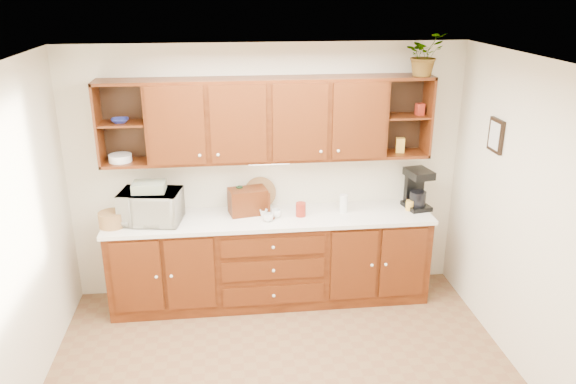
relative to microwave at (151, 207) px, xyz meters
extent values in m
plane|color=white|center=(1.16, -1.44, 1.50)|extent=(4.00, 4.00, 0.00)
plane|color=#EEE5C8|center=(1.16, 0.31, 0.20)|extent=(4.00, 0.00, 4.00)
plane|color=#EEE5C8|center=(-0.84, -1.44, 0.20)|extent=(0.00, 3.50, 3.50)
plane|color=#EEE5C8|center=(3.16, -1.44, 0.20)|extent=(0.00, 3.50, 3.50)
cube|color=#341305|center=(1.16, 0.01, -0.65)|extent=(3.20, 0.60, 0.90)
cube|color=white|center=(1.16, 0.00, -0.18)|extent=(3.24, 0.64, 0.04)
cube|color=#341305|center=(1.16, 0.15, 0.79)|extent=(2.30, 0.33, 0.80)
cube|color=black|center=(-0.22, 0.30, 0.79)|extent=(0.45, 0.02, 0.80)
cube|color=black|center=(2.53, 0.30, 0.79)|extent=(0.45, 0.02, 0.80)
cube|color=#341305|center=(-0.22, 0.15, 0.79)|extent=(0.43, 0.30, 0.02)
cube|color=#341305|center=(2.53, 0.15, 0.79)|extent=(0.43, 0.30, 0.02)
cube|color=#341305|center=(2.53, 0.15, 1.18)|extent=(0.45, 0.33, 0.03)
cube|color=white|center=(1.16, 0.10, 0.37)|extent=(0.40, 0.05, 0.02)
cube|color=black|center=(3.14, -0.54, 0.75)|extent=(0.03, 0.24, 0.30)
cylinder|color=#9C6E41|center=(-0.36, -0.07, -0.09)|extent=(0.29, 0.29, 0.14)
imported|color=beige|center=(0.00, 0.00, 0.00)|extent=(0.63, 0.47, 0.32)
cube|color=tan|center=(0.00, 0.00, 0.20)|extent=(0.31, 0.23, 0.09)
cylinder|color=black|center=(0.86, 0.16, -0.02)|extent=(0.09, 0.09, 0.27)
cylinder|color=#9C6E41|center=(1.07, 0.25, -0.15)|extent=(0.33, 0.11, 0.32)
cube|color=#341305|center=(0.94, 0.12, -0.03)|extent=(0.41, 0.30, 0.26)
cylinder|color=#341305|center=(1.14, -0.05, -0.02)|extent=(0.02, 0.02, 0.27)
cylinder|color=#341305|center=(1.14, -0.05, -0.15)|extent=(0.11, 0.11, 0.01)
imported|color=white|center=(1.21, -0.03, -0.12)|extent=(0.12, 0.12, 0.08)
imported|color=white|center=(1.09, 0.00, -0.12)|extent=(0.12, 0.12, 0.08)
imported|color=white|center=(1.13, -0.12, -0.12)|extent=(0.12, 0.12, 0.08)
cylinder|color=maroon|center=(1.46, -0.02, -0.09)|extent=(0.12, 0.12, 0.14)
cylinder|color=white|center=(1.90, 0.03, -0.06)|extent=(0.10, 0.10, 0.19)
cylinder|color=gold|center=(2.59, 0.01, -0.11)|extent=(0.09, 0.09, 0.10)
cube|color=black|center=(2.68, 0.06, -0.14)|extent=(0.27, 0.32, 0.04)
cube|color=black|center=(2.68, 0.17, 0.04)|extent=(0.21, 0.10, 0.35)
cube|color=black|center=(2.68, 0.06, 0.22)|extent=(0.27, 0.32, 0.08)
cylinder|color=black|center=(2.68, 0.03, -0.05)|extent=(0.19, 0.19, 0.15)
imported|color=navy|center=(-0.23, 0.13, 0.82)|extent=(0.18, 0.18, 0.04)
cylinder|color=white|center=(-0.26, 0.14, 0.46)|extent=(0.22, 0.22, 0.07)
cube|color=gold|center=(2.49, 0.14, 0.50)|extent=(0.09, 0.08, 0.15)
cube|color=maroon|center=(2.66, 0.14, 0.86)|extent=(0.09, 0.08, 0.11)
imported|color=#999999|center=(2.64, 0.08, 1.39)|extent=(0.46, 0.44, 0.40)
camera|label=1|loc=(0.75, -5.14, 2.01)|focal=35.00mm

